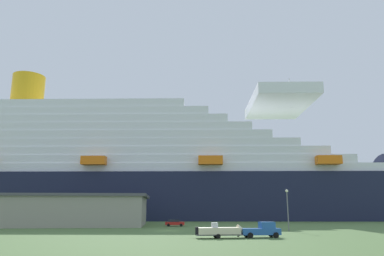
{
  "coord_description": "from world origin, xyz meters",
  "views": [
    {
      "loc": [
        0.13,
        -71.32,
        4.1
      ],
      "look_at": [
        6.52,
        31.11,
        26.83
      ],
      "focal_mm": 34.03,
      "sensor_mm": 36.0,
      "label": 1
    }
  ],
  "objects_px": {
    "pickup_truck": "(262,230)",
    "small_boat_on_trailer": "(224,231)",
    "cruise_ship": "(104,173)",
    "parked_car_red_hatchback": "(175,223)",
    "parked_car_white_van": "(117,222)",
    "street_lamp": "(287,204)"
  },
  "relations": [
    {
      "from": "pickup_truck",
      "to": "small_boat_on_trailer",
      "type": "xyz_separation_m",
      "value": [
        -5.62,
        -0.42,
        -0.08
      ]
    },
    {
      "from": "cruise_ship",
      "to": "parked_car_red_hatchback",
      "type": "bearing_deg",
      "value": -63.18
    },
    {
      "from": "pickup_truck",
      "to": "cruise_ship",
      "type": "bearing_deg",
      "value": 113.92
    },
    {
      "from": "parked_car_red_hatchback",
      "to": "parked_car_white_van",
      "type": "bearing_deg",
      "value": 166.89
    },
    {
      "from": "parked_car_white_van",
      "to": "parked_car_red_hatchback",
      "type": "distance_m",
      "value": 14.07
    },
    {
      "from": "street_lamp",
      "to": "parked_car_white_van",
      "type": "height_order",
      "value": "street_lamp"
    },
    {
      "from": "cruise_ship",
      "to": "parked_car_white_van",
      "type": "distance_m",
      "value": 52.94
    },
    {
      "from": "street_lamp",
      "to": "cruise_ship",
      "type": "bearing_deg",
      "value": 123.09
    },
    {
      "from": "street_lamp",
      "to": "parked_car_red_hatchback",
      "type": "height_order",
      "value": "street_lamp"
    },
    {
      "from": "street_lamp",
      "to": "parked_car_white_van",
      "type": "xyz_separation_m",
      "value": [
        -34.34,
        23.18,
        -4.15
      ]
    },
    {
      "from": "cruise_ship",
      "to": "parked_car_white_van",
      "type": "bearing_deg",
      "value": -75.54
    },
    {
      "from": "small_boat_on_trailer",
      "to": "parked_car_red_hatchback",
      "type": "height_order",
      "value": "small_boat_on_trailer"
    },
    {
      "from": "pickup_truck",
      "to": "parked_car_red_hatchback",
      "type": "bearing_deg",
      "value": 109.27
    },
    {
      "from": "small_boat_on_trailer",
      "to": "parked_car_red_hatchback",
      "type": "relative_size",
      "value": 1.81
    },
    {
      "from": "parked_car_red_hatchback",
      "to": "street_lamp",
      "type": "bearing_deg",
      "value": -44.1
    },
    {
      "from": "cruise_ship",
      "to": "parked_car_white_van",
      "type": "xyz_separation_m",
      "value": [
        12.58,
        -48.81,
        -16.19
      ]
    },
    {
      "from": "cruise_ship",
      "to": "street_lamp",
      "type": "xyz_separation_m",
      "value": [
        46.92,
        -71.99,
        -12.04
      ]
    },
    {
      "from": "small_boat_on_trailer",
      "to": "parked_car_white_van",
      "type": "height_order",
      "value": "small_boat_on_trailer"
    },
    {
      "from": "small_boat_on_trailer",
      "to": "parked_car_red_hatchback",
      "type": "distance_m",
      "value": 35.35
    },
    {
      "from": "street_lamp",
      "to": "parked_car_white_van",
      "type": "relative_size",
      "value": 1.65
    },
    {
      "from": "pickup_truck",
      "to": "parked_car_red_hatchback",
      "type": "height_order",
      "value": "pickup_truck"
    },
    {
      "from": "parked_car_white_van",
      "to": "cruise_ship",
      "type": "bearing_deg",
      "value": 104.46
    }
  ]
}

